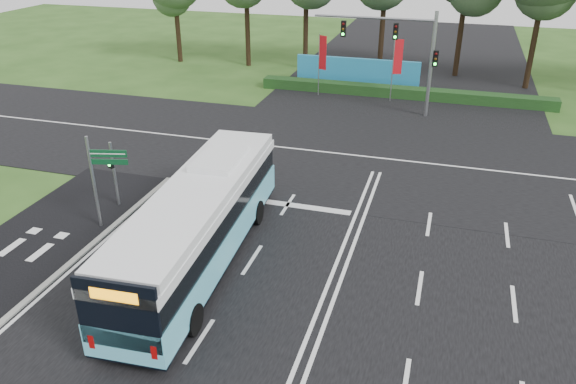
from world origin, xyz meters
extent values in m
plane|color=#2A4D19|center=(0.00, 0.00, 0.00)|extent=(120.00, 120.00, 0.00)
cube|color=black|center=(0.00, 0.00, 0.02)|extent=(20.00, 120.00, 0.04)
cube|color=black|center=(0.00, 12.00, 0.03)|extent=(120.00, 14.00, 0.05)
cube|color=black|center=(-12.50, -3.00, 0.03)|extent=(5.00, 18.00, 0.06)
cube|color=gray|center=(-10.10, -3.00, 0.06)|extent=(0.25, 18.00, 0.12)
cube|color=#63CBE6|center=(-5.12, -0.71, 1.13)|extent=(3.38, 12.79, 1.16)
cube|color=black|center=(-5.12, -0.71, 0.60)|extent=(3.35, 12.73, 0.32)
cube|color=black|center=(-5.12, -0.71, 2.18)|extent=(3.27, 12.60, 1.00)
cube|color=white|center=(-5.12, -0.71, 2.82)|extent=(3.38, 12.79, 0.37)
cube|color=white|center=(-5.12, -0.71, 3.19)|extent=(3.30, 12.28, 0.37)
cube|color=white|center=(-5.28, 1.93, 3.50)|extent=(1.87, 3.26, 0.26)
cube|color=black|center=(-4.75, -6.96, 2.24)|extent=(2.56, 0.27, 2.32)
cube|color=orange|center=(-4.75, -7.00, 2.97)|extent=(1.48, 0.15, 0.37)
cylinder|color=black|center=(-6.57, 2.80, 0.55)|extent=(0.36, 1.11, 1.10)
cylinder|color=black|center=(-4.10, 2.95, 0.55)|extent=(0.36, 1.11, 1.10)
cylinder|color=black|center=(-6.12, -4.78, 0.55)|extent=(0.36, 1.11, 1.10)
cylinder|color=black|center=(-3.65, -4.63, 0.55)|extent=(0.36, 1.11, 1.10)
cylinder|color=gray|center=(-11.05, 2.72, 1.61)|extent=(0.13, 0.13, 3.21)
cube|color=black|center=(-11.05, 2.54, 2.20)|extent=(0.30, 0.25, 0.37)
sphere|color=#19F233|center=(-11.05, 2.44, 2.20)|extent=(0.13, 0.13, 0.13)
cylinder|color=gray|center=(-10.68, 0.67, 2.14)|extent=(0.13, 0.13, 4.27)
cube|color=#0B3F1F|center=(-9.91, 0.86, 3.53)|extent=(1.57, 0.45, 0.32)
cube|color=#0B3F1F|center=(-9.91, 0.86, 3.15)|extent=(1.57, 0.45, 0.24)
cube|color=white|center=(-9.91, 0.83, 3.53)|extent=(1.45, 0.37, 0.04)
cylinder|color=gray|center=(-6.30, 23.24, 2.34)|extent=(0.07, 0.07, 4.67)
cube|color=red|center=(-5.99, 23.10, 3.32)|extent=(0.59, 0.29, 2.49)
cylinder|color=gray|center=(-0.79, 23.24, 2.33)|extent=(0.07, 0.07, 4.67)
cube|color=red|center=(-0.47, 23.34, 3.32)|extent=(0.61, 0.23, 2.49)
cylinder|color=gray|center=(2.00, 20.50, 3.50)|extent=(0.24, 0.24, 7.00)
cylinder|color=gray|center=(-2.00, 20.50, 6.40)|extent=(8.00, 0.16, 0.16)
cube|color=black|center=(-0.50, 20.50, 5.60)|extent=(0.32, 0.28, 1.05)
cube|color=black|center=(-4.00, 20.50, 5.60)|extent=(0.32, 0.28, 1.05)
cube|color=black|center=(2.25, 20.50, 4.00)|extent=(0.32, 0.28, 1.05)
cube|color=#153312|center=(0.00, 24.50, 0.40)|extent=(22.00, 1.20, 0.80)
cube|color=teal|center=(-4.00, 27.00, 1.10)|extent=(10.00, 0.30, 2.20)
cylinder|color=black|center=(-21.61, 30.53, 3.42)|extent=(0.44, 0.44, 6.85)
cylinder|color=black|center=(-14.81, 30.85, 4.32)|extent=(0.44, 0.44, 8.65)
cylinder|color=black|center=(-9.48, 31.19, 4.45)|extent=(0.44, 0.44, 8.90)
cylinder|color=black|center=(-2.85, 31.74, 4.47)|extent=(0.44, 0.44, 8.93)
cylinder|color=black|center=(3.62, 32.41, 4.26)|extent=(0.44, 0.44, 8.52)
cylinder|color=black|center=(9.15, 29.95, 4.42)|extent=(0.44, 0.44, 8.84)
camera|label=1|loc=(3.50, -17.77, 12.41)|focal=35.00mm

